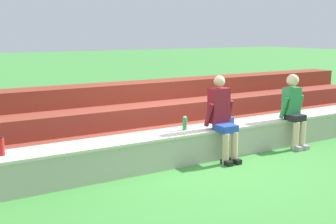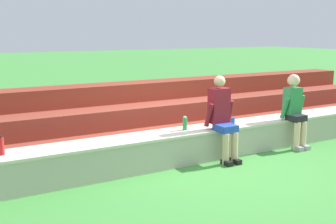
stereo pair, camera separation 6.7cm
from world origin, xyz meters
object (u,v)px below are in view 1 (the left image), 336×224
at_px(person_left_of_center, 222,116).
at_px(person_center, 294,108).
at_px(water_bottle_mid_left, 185,123).
at_px(plastic_cup_left_end, 232,121).
at_px(water_bottle_center_gap, 2,146).

bearing_deg(person_left_of_center, person_center, -1.22).
height_order(person_center, water_bottle_mid_left, person_center).
xyz_separation_m(person_left_of_center, person_center, (1.65, -0.04, -0.01)).
relative_size(person_left_of_center, person_center, 1.04).
bearing_deg(plastic_cup_left_end, water_bottle_center_gap, 179.14).
distance_m(water_bottle_mid_left, plastic_cup_left_end, 0.97).
bearing_deg(person_center, water_bottle_mid_left, 171.05).
xyz_separation_m(person_center, water_bottle_center_gap, (-5.09, 0.34, -0.10)).
relative_size(water_bottle_center_gap, water_bottle_mid_left, 1.11).
xyz_separation_m(person_left_of_center, plastic_cup_left_end, (0.42, 0.25, -0.17)).
distance_m(person_left_of_center, person_center, 1.65).
xyz_separation_m(water_bottle_center_gap, plastic_cup_left_end, (3.86, -0.06, -0.06)).
bearing_deg(water_bottle_mid_left, person_center, -8.95).
bearing_deg(person_center, plastic_cup_left_end, 166.89).
xyz_separation_m(person_left_of_center, water_bottle_mid_left, (-0.54, 0.31, -0.12)).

